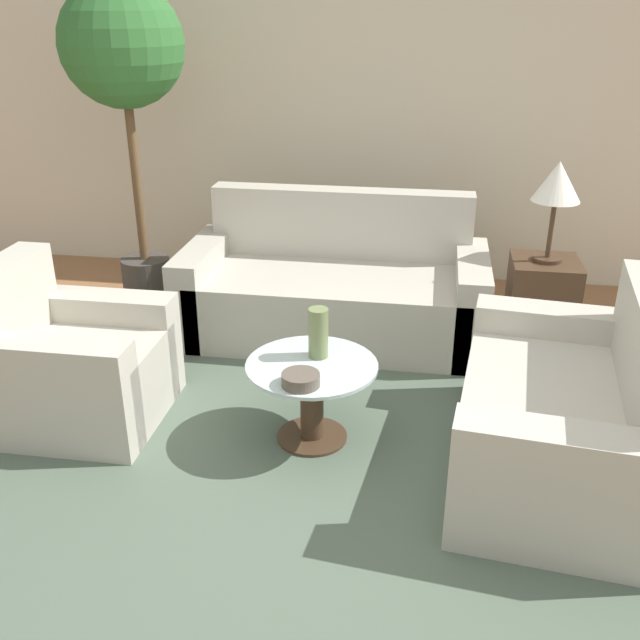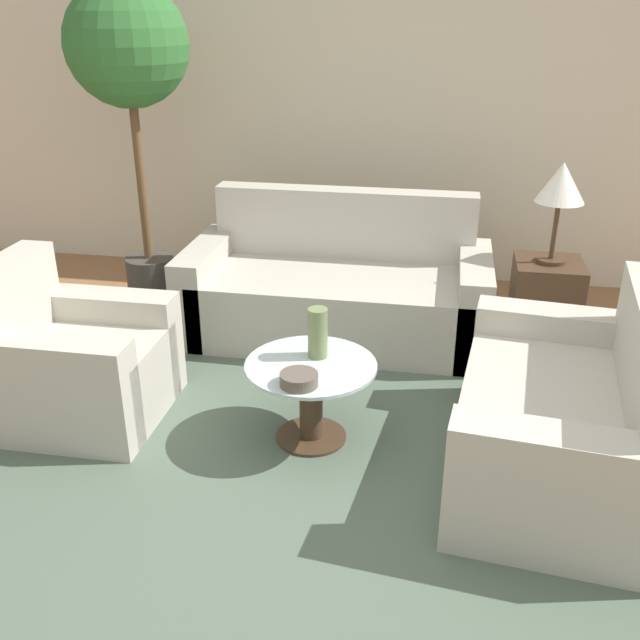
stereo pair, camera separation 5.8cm
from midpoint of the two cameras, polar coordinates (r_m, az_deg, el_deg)
The scene contains 12 objects.
ground_plane at distance 3.21m, azimuth -1.28°, elevation -15.26°, with size 14.00×14.00×0.00m, color #8E603D.
wall_back at distance 5.59m, azimuth 4.57°, elevation 16.52°, with size 10.00×0.06×2.60m.
rug at distance 3.68m, azimuth -1.10°, elevation -9.38°, with size 3.46×3.48×0.01m.
sofa_main at distance 4.72m, azimuth 0.87°, elevation 2.41°, with size 1.95×0.90×0.90m.
armchair at distance 3.96m, azimuth -19.80°, elevation -3.59°, with size 0.83×0.80×0.86m.
loveseat at distance 3.48m, azimuth 19.24°, elevation -7.54°, with size 1.01×1.48×0.88m.
coffee_table at distance 3.53m, azimuth -1.13°, elevation -5.70°, with size 0.65×0.65×0.43m.
side_table at distance 4.73m, azimuth 16.92°, elevation 1.33°, with size 0.41×0.41×0.57m.
table_lamp at distance 4.51m, azimuth 18.08°, elevation 10.22°, with size 0.29×0.29×0.62m.
potted_plant at distance 4.99m, azimuth -15.74°, elevation 18.94°, with size 0.79×0.79×2.18m.
vase at distance 3.48m, azimuth -0.62°, elevation -1.05°, with size 0.10×0.10×0.26m.
bowl at distance 3.27m, azimuth -2.07°, elevation -4.78°, with size 0.18×0.18×0.06m.
Camera 1 is at (0.44, -2.44, 2.04)m, focal length 40.00 mm.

